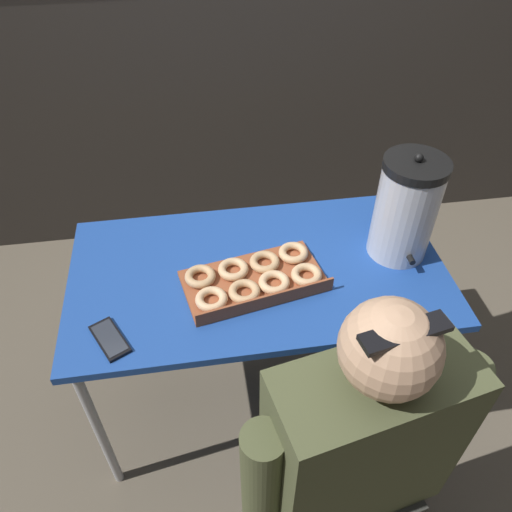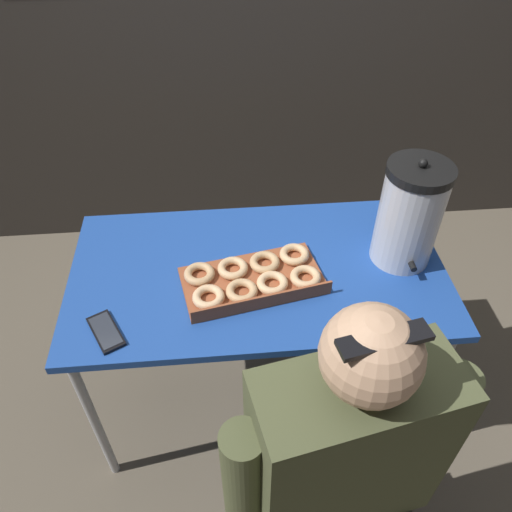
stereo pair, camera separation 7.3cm
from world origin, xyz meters
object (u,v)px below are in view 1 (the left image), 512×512
at_px(coffee_urn, 406,209).
at_px(cell_phone, 110,339).
at_px(person_seated, 352,473).
at_px(donut_box, 254,278).

bearing_deg(coffee_urn, cell_phone, -165.45).
distance_m(coffee_urn, cell_phone, 0.99).
height_order(coffee_urn, cell_phone, coffee_urn).
relative_size(coffee_urn, cell_phone, 2.31).
height_order(coffee_urn, person_seated, person_seated).
height_order(donut_box, cell_phone, donut_box).
bearing_deg(coffee_urn, donut_box, -170.64).
bearing_deg(donut_box, person_seated, -84.19).
bearing_deg(donut_box, cell_phone, -171.10).
xyz_separation_m(cell_phone, person_seated, (0.62, -0.41, -0.17)).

